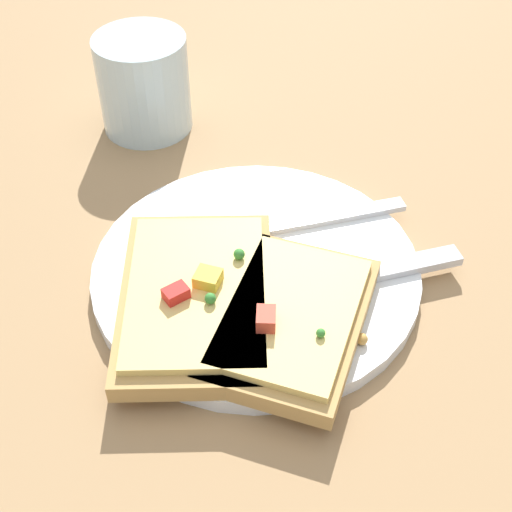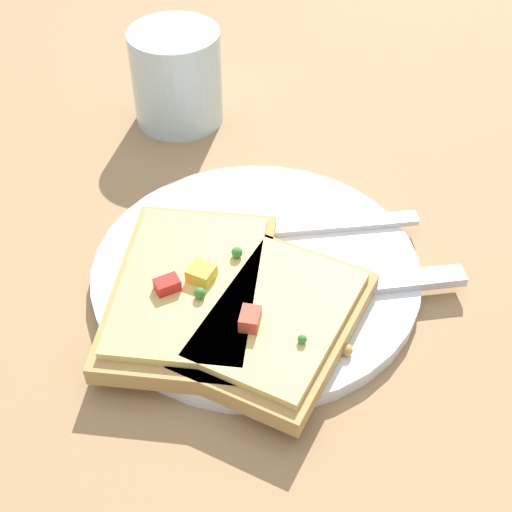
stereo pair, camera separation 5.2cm
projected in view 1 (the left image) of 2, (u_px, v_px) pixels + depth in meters
The scene contains 8 objects.
ground_plane at pixel (256, 277), 0.54m from camera, with size 4.00×4.00×0.00m, color #9E7A51.
plate at pixel (256, 271), 0.53m from camera, with size 0.24×0.24×0.01m.
fork at pixel (268, 228), 0.55m from camera, with size 0.19×0.11×0.01m.
knife at pixel (351, 277), 0.51m from camera, with size 0.19×0.11×0.01m.
pizza_slice_main at pixel (197, 296), 0.49m from camera, with size 0.14×0.18×0.03m.
pizza_slice_corner at pixel (291, 319), 0.48m from camera, with size 0.11×0.15×0.03m.
crumb_scatter at pixel (353, 321), 0.48m from camera, with size 0.04×0.06×0.01m.
drinking_glass at pixel (144, 84), 0.65m from camera, with size 0.08×0.08×0.09m.
Camera 1 is at (-0.07, 0.36, 0.39)m, focal length 50.00 mm.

